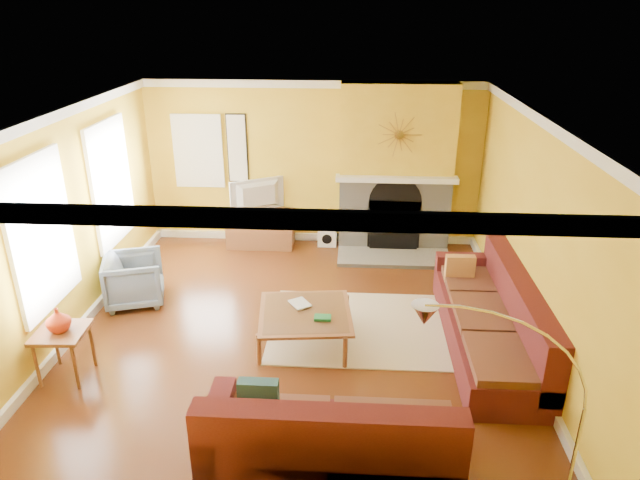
# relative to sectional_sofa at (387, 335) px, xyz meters

# --- Properties ---
(floor) EXTENTS (5.50, 6.00, 0.02)m
(floor) POSITION_rel_sectional_sofa_xyz_m (-1.09, 0.74, -0.46)
(floor) COLOR brown
(floor) RESTS_ON ground
(ceiling) EXTENTS (5.50, 6.00, 0.02)m
(ceiling) POSITION_rel_sectional_sofa_xyz_m (-1.09, 0.74, 2.26)
(ceiling) COLOR white
(ceiling) RESTS_ON ground
(wall_back) EXTENTS (5.50, 0.02, 2.70)m
(wall_back) POSITION_rel_sectional_sofa_xyz_m (-1.09, 3.75, 0.90)
(wall_back) COLOR gold
(wall_back) RESTS_ON ground
(wall_front) EXTENTS (5.50, 0.02, 2.70)m
(wall_front) POSITION_rel_sectional_sofa_xyz_m (-1.09, -2.27, 0.90)
(wall_front) COLOR gold
(wall_front) RESTS_ON ground
(wall_left) EXTENTS (0.02, 6.00, 2.70)m
(wall_left) POSITION_rel_sectional_sofa_xyz_m (-3.85, 0.74, 0.90)
(wall_left) COLOR gold
(wall_left) RESTS_ON ground
(wall_right) EXTENTS (0.02, 6.00, 2.70)m
(wall_right) POSITION_rel_sectional_sofa_xyz_m (1.67, 0.74, 0.90)
(wall_right) COLOR gold
(wall_right) RESTS_ON ground
(baseboard) EXTENTS (5.50, 6.00, 0.12)m
(baseboard) POSITION_rel_sectional_sofa_xyz_m (-1.09, 0.74, -0.39)
(baseboard) COLOR white
(baseboard) RESTS_ON floor
(crown_molding) EXTENTS (5.50, 6.00, 0.12)m
(crown_molding) POSITION_rel_sectional_sofa_xyz_m (-1.09, 0.74, 2.19)
(crown_molding) COLOR white
(crown_molding) RESTS_ON ceiling
(window_left_near) EXTENTS (0.06, 1.22, 1.72)m
(window_left_near) POSITION_rel_sectional_sofa_xyz_m (-3.81, 2.04, 1.05)
(window_left_near) COLOR white
(window_left_near) RESTS_ON wall_left
(window_left_far) EXTENTS (0.06, 1.22, 1.72)m
(window_left_far) POSITION_rel_sectional_sofa_xyz_m (-3.81, 0.14, 1.05)
(window_left_far) COLOR white
(window_left_far) RESTS_ON wall_left
(window_back) EXTENTS (0.82, 0.06, 1.22)m
(window_back) POSITION_rel_sectional_sofa_xyz_m (-2.99, 3.70, 1.10)
(window_back) COLOR white
(window_back) RESTS_ON wall_back
(wall_art) EXTENTS (0.34, 0.04, 1.14)m
(wall_art) POSITION_rel_sectional_sofa_xyz_m (-2.34, 3.71, 1.15)
(wall_art) COLOR white
(wall_art) RESTS_ON wall_back
(fireplace) EXTENTS (1.80, 0.40, 2.70)m
(fireplace) POSITION_rel_sectional_sofa_xyz_m (0.26, 3.54, 0.90)
(fireplace) COLOR gray
(fireplace) RESTS_ON floor
(mantel) EXTENTS (1.92, 0.22, 0.08)m
(mantel) POSITION_rel_sectional_sofa_xyz_m (0.26, 3.30, 0.80)
(mantel) COLOR white
(mantel) RESTS_ON fireplace
(hearth) EXTENTS (1.80, 0.70, 0.06)m
(hearth) POSITION_rel_sectional_sofa_xyz_m (0.26, 2.99, -0.42)
(hearth) COLOR gray
(hearth) RESTS_ON floor
(sunburst) EXTENTS (0.70, 0.04, 0.70)m
(sunburst) POSITION_rel_sectional_sofa_xyz_m (0.26, 3.31, 1.50)
(sunburst) COLOR olive
(sunburst) RESTS_ON fireplace
(rug) EXTENTS (2.40, 1.80, 0.02)m
(rug) POSITION_rel_sectional_sofa_xyz_m (-0.22, 0.88, -0.44)
(rug) COLOR beige
(rug) RESTS_ON floor
(sectional_sofa) EXTENTS (3.32, 3.93, 0.90)m
(sectional_sofa) POSITION_rel_sectional_sofa_xyz_m (0.00, 0.00, 0.00)
(sectional_sofa) COLOR #581C1E
(sectional_sofa) RESTS_ON floor
(coffee_table) EXTENTS (1.20, 1.20, 0.43)m
(coffee_table) POSITION_rel_sectional_sofa_xyz_m (-0.95, 0.49, -0.24)
(coffee_table) COLOR white
(coffee_table) RESTS_ON floor
(media_console) EXTENTS (1.10, 0.50, 0.61)m
(media_console) POSITION_rel_sectional_sofa_xyz_m (-1.96, 3.43, -0.15)
(media_console) COLOR brown
(media_console) RESTS_ON floor
(tv) EXTENTS (0.87, 0.57, 0.54)m
(tv) POSITION_rel_sectional_sofa_xyz_m (-1.96, 3.43, 0.42)
(tv) COLOR black
(tv) RESTS_ON media_console
(subwoofer) EXTENTS (0.31, 0.31, 0.31)m
(subwoofer) POSITION_rel_sectional_sofa_xyz_m (-0.84, 3.55, -0.29)
(subwoofer) COLOR white
(subwoofer) RESTS_ON floor
(armchair) EXTENTS (0.94, 0.93, 0.69)m
(armchair) POSITION_rel_sectional_sofa_xyz_m (-3.36, 1.36, -0.11)
(armchair) COLOR slate
(armchair) RESTS_ON floor
(side_table) EXTENTS (0.55, 0.55, 0.58)m
(side_table) POSITION_rel_sectional_sofa_xyz_m (-3.52, -0.34, -0.16)
(side_table) COLOR brown
(side_table) RESTS_ON floor
(vase) EXTENTS (0.30, 0.30, 0.27)m
(vase) POSITION_rel_sectional_sofa_xyz_m (-3.52, -0.34, 0.26)
(vase) COLOR red
(vase) RESTS_ON side_table
(book) EXTENTS (0.32, 0.34, 0.03)m
(book) POSITION_rel_sectional_sofa_xyz_m (-1.11, 0.60, -0.01)
(book) COLOR white
(book) RESTS_ON coffee_table
(arc_lamp) EXTENTS (1.28, 0.36, 1.98)m
(arc_lamp) POSITION_rel_sectional_sofa_xyz_m (0.71, -2.06, 0.54)
(arc_lamp) COLOR silver
(arc_lamp) RESTS_ON floor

